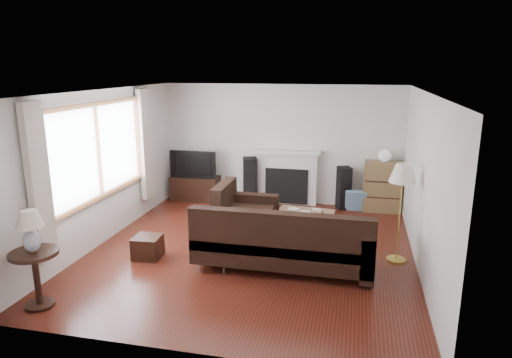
% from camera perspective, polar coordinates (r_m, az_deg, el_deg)
% --- Properties ---
extents(room, '(5.10, 5.60, 2.54)m').
position_cam_1_polar(room, '(6.99, -0.54, 0.61)').
color(room, '#4F1B11').
rests_on(room, ground).
extents(window, '(0.12, 2.74, 1.54)m').
position_cam_1_polar(window, '(7.68, -19.04, 3.35)').
color(window, brown).
rests_on(window, room).
extents(curtain_near, '(0.10, 0.35, 2.10)m').
position_cam_1_polar(curtain_near, '(6.46, -25.52, -0.54)').
color(curtain_near, beige).
rests_on(curtain_near, room).
extents(curtain_far, '(0.10, 0.35, 2.10)m').
position_cam_1_polar(curtain_far, '(8.99, -13.67, 4.22)').
color(curtain_far, beige).
rests_on(curtain_far, room).
extents(fireplace, '(1.40, 0.26, 1.15)m').
position_cam_1_polar(fireplace, '(9.64, 3.91, 0.23)').
color(fireplace, white).
rests_on(fireplace, room).
extents(tv_stand, '(1.04, 0.47, 0.52)m').
position_cam_1_polar(tv_stand, '(10.06, -7.56, -1.13)').
color(tv_stand, black).
rests_on(tv_stand, ground).
extents(television, '(1.02, 0.13, 0.59)m').
position_cam_1_polar(television, '(9.93, -7.66, 1.95)').
color(television, black).
rests_on(television, tv_stand).
extents(speaker_left, '(0.35, 0.39, 0.98)m').
position_cam_1_polar(speaker_left, '(9.70, -0.78, -0.18)').
color(speaker_left, black).
rests_on(speaker_left, ground).
extents(speaker_right, '(0.33, 0.36, 0.87)m').
position_cam_1_polar(speaker_right, '(9.48, 10.91, -1.10)').
color(speaker_right, black).
rests_on(speaker_right, ground).
extents(bookshelf, '(0.74, 0.35, 1.02)m').
position_cam_1_polar(bookshelf, '(9.46, 15.54, -0.93)').
color(bookshelf, brown).
rests_on(bookshelf, ground).
extents(globe_lamp, '(0.25, 0.25, 0.25)m').
position_cam_1_polar(globe_lamp, '(9.33, 15.80, 2.83)').
color(globe_lamp, white).
rests_on(globe_lamp, bookshelf).
extents(sectional_sofa, '(2.76, 2.02, 0.89)m').
position_cam_1_polar(sectional_sofa, '(6.65, 3.50, -7.39)').
color(sectional_sofa, black).
rests_on(sectional_sofa, ground).
extents(coffee_table, '(1.02, 0.63, 0.38)m').
position_cam_1_polar(coffee_table, '(8.15, 6.16, -5.27)').
color(coffee_table, '#8C5E43').
rests_on(coffee_table, ground).
extents(footstool, '(0.42, 0.42, 0.34)m').
position_cam_1_polar(footstool, '(7.25, -13.39, -8.27)').
color(footstool, black).
rests_on(footstool, ground).
extents(floor_lamp, '(0.44, 0.44, 1.50)m').
position_cam_1_polar(floor_lamp, '(7.07, 17.50, -4.11)').
color(floor_lamp, gold).
rests_on(floor_lamp, ground).
extents(side_table, '(0.57, 0.57, 0.71)m').
position_cam_1_polar(side_table, '(6.25, -25.70, -11.21)').
color(side_table, black).
rests_on(side_table, ground).
extents(table_lamp, '(0.31, 0.31, 0.51)m').
position_cam_1_polar(table_lamp, '(6.03, -26.32, -5.92)').
color(table_lamp, silver).
rests_on(table_lamp, side_table).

